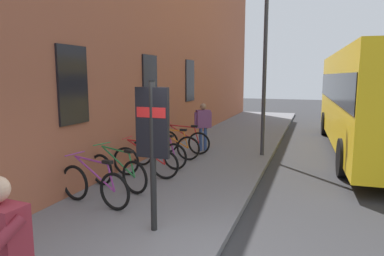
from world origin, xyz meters
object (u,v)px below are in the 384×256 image
(bicycle_under_window, at_px, (94,186))
(city_bus, at_px, (373,96))
(bicycle_far_end, at_px, (145,162))
(bicycle_beside_lamp, at_px, (172,146))
(bicycle_by_door, at_px, (158,153))
(street_lamp, at_px, (265,49))
(transit_info_sign, at_px, (153,132))
(bicycle_leaning_wall, at_px, (183,142))
(pedestrian_crossing_street, at_px, (203,122))
(bicycle_end_of_row, at_px, (118,172))

(bicycle_under_window, bearing_deg, city_bus, -37.24)
(bicycle_far_end, distance_m, bicycle_beside_lamp, 1.94)
(bicycle_by_door, relative_size, street_lamp, 0.32)
(bicycle_far_end, bearing_deg, transit_info_sign, -150.28)
(bicycle_leaning_wall, height_order, pedestrian_crossing_street, pedestrian_crossing_street)
(bicycle_beside_lamp, height_order, transit_info_sign, transit_info_sign)
(transit_info_sign, distance_m, city_bus, 9.12)
(bicycle_far_end, height_order, bicycle_by_door, same)
(bicycle_end_of_row, bearing_deg, street_lamp, -29.27)
(bicycle_leaning_wall, bearing_deg, street_lamp, -74.44)
(bicycle_far_end, relative_size, bicycle_beside_lamp, 1.00)
(bicycle_under_window, distance_m, city_bus, 9.54)
(transit_info_sign, bearing_deg, bicycle_beside_lamp, 19.47)
(bicycle_under_window, bearing_deg, transit_info_sign, -111.03)
(bicycle_beside_lamp, height_order, city_bus, city_bus)
(bicycle_far_end, bearing_deg, street_lamp, -34.38)
(bicycle_beside_lamp, bearing_deg, pedestrian_crossing_street, -19.99)
(bicycle_end_of_row, height_order, pedestrian_crossing_street, pedestrian_crossing_street)
(bicycle_leaning_wall, distance_m, city_bus, 6.49)
(bicycle_end_of_row, relative_size, bicycle_beside_lamp, 0.97)
(bicycle_under_window, bearing_deg, bicycle_by_door, 0.54)
(pedestrian_crossing_street, bearing_deg, bicycle_by_door, 168.49)
(street_lamp, bearing_deg, bicycle_far_end, 145.62)
(bicycle_leaning_wall, bearing_deg, bicycle_under_window, 179.91)
(bicycle_under_window, xyz_separation_m, transit_info_sign, (-0.60, -1.55, 1.21))
(bicycle_under_window, relative_size, bicycle_end_of_row, 1.02)
(bicycle_by_door, xyz_separation_m, city_bus, (4.59, -5.74, 1.41))
(bicycle_end_of_row, distance_m, bicycle_far_end, 1.04)
(bicycle_under_window, xyz_separation_m, bicycle_beside_lamp, (3.93, 0.05, -0.00))
(city_bus, xyz_separation_m, pedestrian_crossing_street, (-2.15, 5.24, -0.83))
(street_lamp, bearing_deg, transit_info_sign, 171.84)
(bicycle_by_door, distance_m, bicycle_leaning_wall, 1.83)
(bicycle_by_door, bearing_deg, street_lamp, -44.34)
(bicycle_leaning_wall, bearing_deg, pedestrian_crossing_street, -36.90)
(bicycle_by_door, height_order, bicycle_beside_lamp, same)
(bicycle_beside_lamp, distance_m, pedestrian_crossing_street, 1.63)
(bicycle_under_window, xyz_separation_m, bicycle_far_end, (2.00, -0.07, -0.00))
(bicycle_far_end, xyz_separation_m, bicycle_by_door, (0.93, 0.10, 0.00))
(bicycle_under_window, height_order, city_bus, city_bus)
(transit_info_sign, xyz_separation_m, city_bus, (8.11, -4.16, 0.20))
(transit_info_sign, distance_m, pedestrian_crossing_street, 6.09)
(bicycle_leaning_wall, xyz_separation_m, transit_info_sign, (-5.34, -1.54, 1.21))
(bicycle_under_window, distance_m, bicycle_far_end, 2.00)
(bicycle_under_window, relative_size, street_lamp, 0.32)
(bicycle_end_of_row, relative_size, bicycle_far_end, 0.97)
(bicycle_far_end, xyz_separation_m, bicycle_beside_lamp, (1.94, 0.12, 0.00))
(bicycle_leaning_wall, relative_size, transit_info_sign, 0.74)
(bicycle_under_window, bearing_deg, bicycle_far_end, -2.01)
(city_bus, distance_m, street_lamp, 4.17)
(transit_info_sign, bearing_deg, bicycle_under_window, 68.97)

